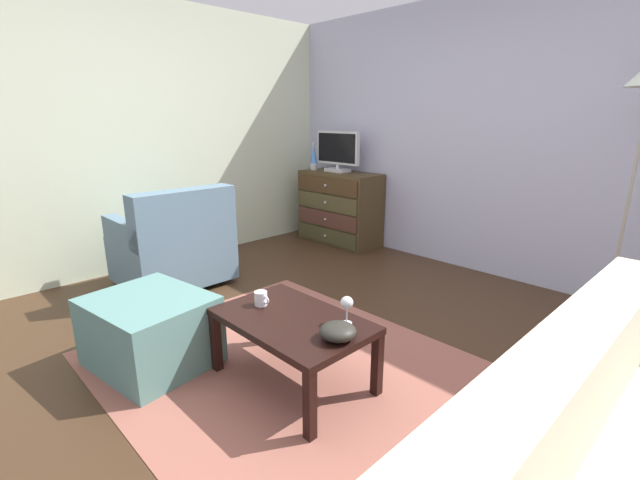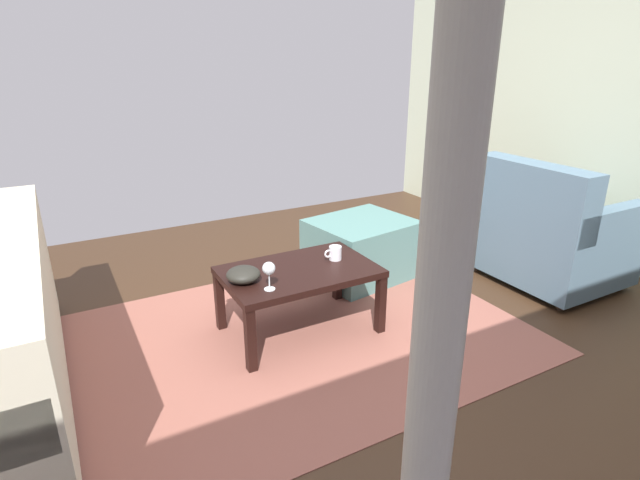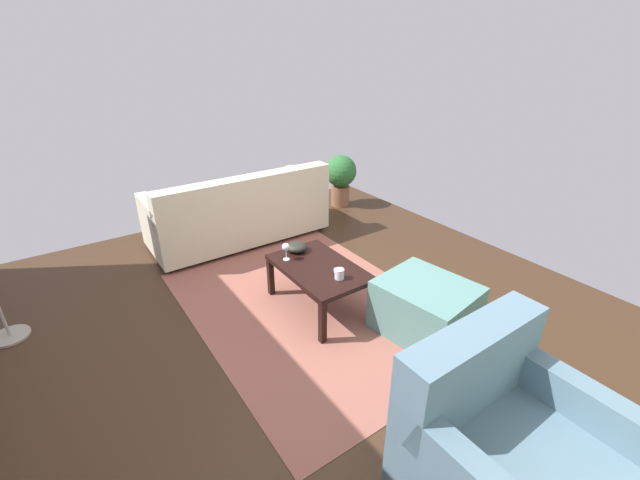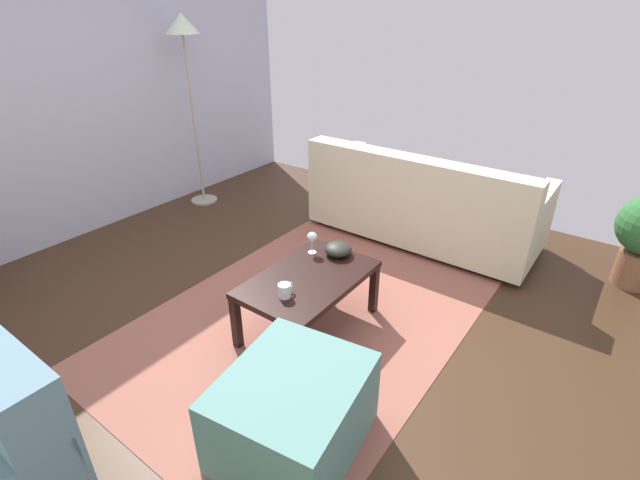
% 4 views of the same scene
% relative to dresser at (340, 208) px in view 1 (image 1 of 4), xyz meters
% --- Properties ---
extents(ground_plane, '(5.44, 5.19, 0.05)m').
position_rel_dresser_xyz_m(ground_plane, '(1.64, -2.04, -0.45)').
color(ground_plane, '#3D2819').
extents(wall_accent_rear, '(5.44, 0.12, 2.58)m').
position_rel_dresser_xyz_m(wall_accent_rear, '(1.64, 0.31, 0.86)').
color(wall_accent_rear, '#AFB0CA').
rests_on(wall_accent_rear, ground_plane).
extents(wall_plain_left, '(0.12, 5.19, 2.58)m').
position_rel_dresser_xyz_m(wall_plain_left, '(-0.84, -2.04, 0.86)').
color(wall_plain_left, beige).
rests_on(wall_plain_left, ground_plane).
extents(area_rug, '(2.60, 1.90, 0.01)m').
position_rel_dresser_xyz_m(area_rug, '(1.84, -2.24, -0.42)').
color(area_rug, '#955749').
rests_on(area_rug, ground_plane).
extents(dresser, '(1.00, 0.49, 0.86)m').
position_rel_dresser_xyz_m(dresser, '(0.00, 0.00, 0.00)').
color(dresser, '#43341D').
rests_on(dresser, ground_plane).
extents(tv, '(0.63, 0.18, 0.47)m').
position_rel_dresser_xyz_m(tv, '(-0.06, 0.02, 0.67)').
color(tv, silver).
rests_on(tv, dresser).
extents(lava_lamp, '(0.09, 0.09, 0.33)m').
position_rel_dresser_xyz_m(lava_lamp, '(-0.40, -0.04, 0.57)').
color(lava_lamp, '#B7B7BC').
rests_on(lava_lamp, dresser).
extents(coffee_table, '(0.89, 0.56, 0.41)m').
position_rel_dresser_xyz_m(coffee_table, '(1.81, -2.31, -0.07)').
color(coffee_table, black).
rests_on(coffee_table, ground_plane).
extents(wine_glass, '(0.07, 0.07, 0.16)m').
position_rel_dresser_xyz_m(wine_glass, '(2.07, -2.14, 0.09)').
color(wine_glass, silver).
rests_on(wine_glass, coffee_table).
extents(mug, '(0.11, 0.08, 0.08)m').
position_rel_dresser_xyz_m(mug, '(1.56, -2.33, 0.02)').
color(mug, white).
rests_on(mug, coffee_table).
extents(bowl_decorative, '(0.19, 0.19, 0.08)m').
position_rel_dresser_xyz_m(bowl_decorative, '(2.16, -2.30, 0.02)').
color(bowl_decorative, '#282721').
rests_on(bowl_decorative, coffee_table).
extents(armchair, '(0.80, 0.89, 0.91)m').
position_rel_dresser_xyz_m(armchair, '(-0.07, -2.08, -0.06)').
color(armchair, '#332319').
rests_on(armchair, ground_plane).
extents(ottoman, '(0.78, 0.70, 0.44)m').
position_rel_dresser_xyz_m(ottoman, '(1.05, -2.81, -0.21)').
color(ottoman, slate).
rests_on(ottoman, ground_plane).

